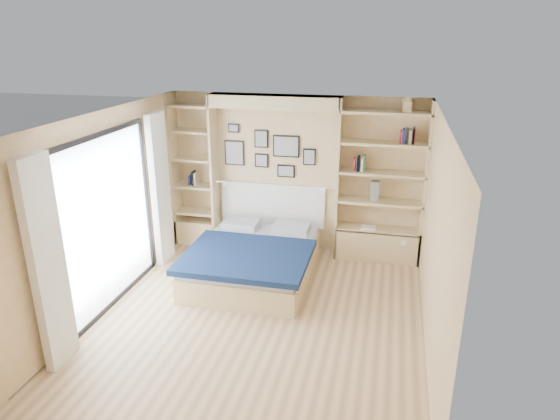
# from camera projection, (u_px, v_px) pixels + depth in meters

# --- Properties ---
(ground) EXTENTS (4.50, 4.50, 0.00)m
(ground) POSITION_uv_depth(u_px,v_px,m) (260.00, 317.00, 6.28)
(ground) COLOR #D7AE7D
(ground) RESTS_ON ground
(room_shell) EXTENTS (4.50, 4.50, 4.50)m
(room_shell) POSITION_uv_depth(u_px,v_px,m) (260.00, 197.00, 7.39)
(room_shell) COLOR #E8C18B
(room_shell) RESTS_ON ground
(bed) EXTENTS (1.72, 2.24, 1.07)m
(bed) POSITION_uv_depth(u_px,v_px,m) (254.00, 259.00, 7.24)
(bed) COLOR #DCC08B
(bed) RESTS_ON ground
(photo_gallery) EXTENTS (1.48, 0.02, 0.82)m
(photo_gallery) POSITION_uv_depth(u_px,v_px,m) (267.00, 151.00, 7.86)
(photo_gallery) COLOR black
(photo_gallery) RESTS_ON ground
(reading_lamps) EXTENTS (1.92, 0.12, 0.15)m
(reading_lamps) POSITION_uv_depth(u_px,v_px,m) (274.00, 187.00, 7.80)
(reading_lamps) COLOR silver
(reading_lamps) RESTS_ON ground
(shelf_decor) EXTENTS (3.49, 0.23, 2.03)m
(shelf_decor) POSITION_uv_depth(u_px,v_px,m) (365.00, 153.00, 7.37)
(shelf_decor) COLOR #A51E1E
(shelf_decor) RESTS_ON ground
(deck) EXTENTS (3.20, 4.00, 0.05)m
(deck) POSITION_uv_depth(u_px,v_px,m) (14.00, 286.00, 7.03)
(deck) COLOR #766857
(deck) RESTS_ON ground
(deck_chair) EXTENTS (0.54, 0.75, 0.68)m
(deck_chair) POSITION_uv_depth(u_px,v_px,m) (72.00, 236.00, 7.93)
(deck_chair) COLOR tan
(deck_chair) RESTS_ON ground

